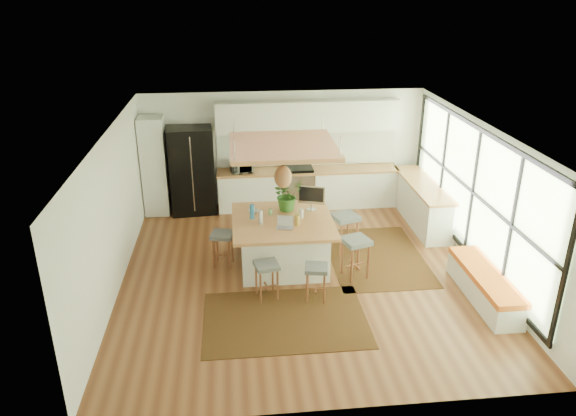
{
  "coord_description": "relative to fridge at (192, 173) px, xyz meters",
  "views": [
    {
      "loc": [
        -1.16,
        -8.76,
        5.01
      ],
      "look_at": [
        -0.2,
        0.5,
        1.1
      ],
      "focal_mm": 33.96,
      "sensor_mm": 36.0,
      "label": 1
    }
  ],
  "objects": [
    {
      "name": "island_plant",
      "position": [
        1.95,
        -2.35,
        0.25
      ],
      "size": [
        0.78,
        0.81,
        0.49
      ],
      "primitive_type": "imported",
      "rotation": [
        0.0,
        0.0,
        0.47
      ],
      "color": "#1E4C19",
      "rests_on": "island"
    },
    {
      "name": "microwave",
      "position": [
        1.14,
        -0.05,
        0.17
      ],
      "size": [
        0.54,
        0.37,
        0.33
      ],
      "primitive_type": "imported",
      "rotation": [
        0.0,
        0.0,
        0.21
      ],
      "color": "#A5A5AA",
      "rests_on": "back_counter_top"
    },
    {
      "name": "fridge",
      "position": [
        0.0,
        0.0,
        0.0
      ],
      "size": [
        1.06,
        0.86,
        2.0
      ],
      "primitive_type": null,
      "rotation": [
        0.0,
        0.0,
        0.09
      ],
      "color": "black",
      "rests_on": "floor"
    },
    {
      "name": "right_counter_base",
      "position": [
        5.06,
        -1.18,
        -0.49
      ],
      "size": [
        0.6,
        2.5,
        0.88
      ],
      "primitive_type": "cube",
      "color": "white",
      "rests_on": "floor"
    },
    {
      "name": "back_counter_base",
      "position": [
        2.68,
        0.0,
        -0.49
      ],
      "size": [
        4.2,
        0.6,
        0.88
      ],
      "primitive_type": "cube",
      "color": "white",
      "rests_on": "floor"
    },
    {
      "name": "wall_right",
      "position": [
        5.38,
        -3.18,
        0.42
      ],
      "size": [
        0.0,
        7.0,
        7.0
      ],
      "primitive_type": "plane",
      "rotation": [
        1.57,
        0.0,
        -1.57
      ],
      "color": "white",
      "rests_on": "ground"
    },
    {
      "name": "right_counter_top",
      "position": [
        5.06,
        -1.18,
        -0.03
      ],
      "size": [
        0.64,
        2.54,
        0.05
      ],
      "primitive_type": "cube",
      "color": "#AF6C3E",
      "rests_on": "right_counter_base"
    },
    {
      "name": "stool_near_right",
      "position": [
        2.26,
        -4.09,
        -0.57
      ],
      "size": [
        0.43,
        0.43,
        0.63
      ],
      "primitive_type": null,
      "rotation": [
        0.0,
        0.0,
        -0.17
      ],
      "color": "#4F5457",
      "rests_on": "floor"
    },
    {
      "name": "island_bowl",
      "position": [
        1.3,
        -2.42,
        0.03
      ],
      "size": [
        0.23,
        0.23,
        0.05
      ],
      "primitive_type": "imported",
      "rotation": [
        0.0,
        0.0,
        0.16
      ],
      "color": "silver",
      "rests_on": "island"
    },
    {
      "name": "pantry",
      "position": [
        -0.82,
        0.0,
        0.2
      ],
      "size": [
        0.55,
        0.6,
        2.25
      ],
      "primitive_type": "cube",
      "color": "white",
      "rests_on": "floor"
    },
    {
      "name": "ceiling_panel",
      "position": [
        1.83,
        -2.78,
        1.12
      ],
      "size": [
        1.86,
        1.86,
        0.8
      ],
      "primitive_type": null,
      "color": "#AF6C3E",
      "rests_on": "ceiling"
    },
    {
      "name": "stool_near_left",
      "position": [
        1.44,
        -3.95,
        -0.57
      ],
      "size": [
        0.45,
        0.45,
        0.65
      ],
      "primitive_type": null,
      "rotation": [
        0.0,
        0.0,
        0.2
      ],
      "color": "#4F5457",
      "rests_on": "floor"
    },
    {
      "name": "wall_front",
      "position": [
        2.13,
        -6.68,
        0.42
      ],
      "size": [
        6.5,
        0.0,
        6.5
      ],
      "primitive_type": "plane",
      "rotation": [
        -1.57,
        0.0,
        0.0
      ],
      "color": "white",
      "rests_on": "ground"
    },
    {
      "name": "window_wall",
      "position": [
        5.35,
        -3.18,
        0.47
      ],
      "size": [
        0.1,
        6.2,
        2.6
      ],
      "primitive_type": null,
      "color": "black",
      "rests_on": "wall_right"
    },
    {
      "name": "monitor",
      "position": [
        2.41,
        -2.4,
        0.26
      ],
      "size": [
        0.55,
        0.33,
        0.48
      ],
      "primitive_type": null,
      "rotation": [
        0.0,
        0.0,
        -0.3
      ],
      "color": "#A5A5AA",
      "rests_on": "island"
    },
    {
      "name": "stool_left_side",
      "position": [
        0.69,
        -2.73,
        -0.57
      ],
      "size": [
        0.47,
        0.47,
        0.67
      ],
      "primitive_type": null,
      "rotation": [
        0.0,
        0.0,
        -1.79
      ],
      "color": "#4F5457",
      "rests_on": "floor"
    },
    {
      "name": "backsplash",
      "position": [
        2.68,
        0.3,
        0.43
      ],
      "size": [
        4.2,
        0.02,
        0.8
      ],
      "primitive_type": "cube",
      "color": "white",
      "rests_on": "wall_back"
    },
    {
      "name": "laptop",
      "position": [
        1.82,
        -3.2,
        0.12
      ],
      "size": [
        0.35,
        0.37,
        0.22
      ],
      "primitive_type": null,
      "rotation": [
        0.0,
        0.0,
        -0.24
      ],
      "color": "#A5A5AA",
      "rests_on": "island"
    },
    {
      "name": "wall_back",
      "position": [
        2.13,
        0.32,
        0.42
      ],
      "size": [
        6.5,
        0.0,
        6.5
      ],
      "primitive_type": "plane",
      "rotation": [
        1.57,
        0.0,
        0.0
      ],
      "color": "white",
      "rests_on": "ground"
    },
    {
      "name": "floor",
      "position": [
        2.13,
        -3.18,
        -0.93
      ],
      "size": [
        7.0,
        7.0,
        0.0
      ],
      "primitive_type": "plane",
      "color": "brown",
      "rests_on": "ground"
    },
    {
      "name": "island_bottle_3",
      "position": [
        2.17,
        -2.77,
        0.1
      ],
      "size": [
        0.07,
        0.07,
        0.19
      ],
      "primitive_type": "cylinder",
      "color": "silver",
      "rests_on": "island"
    },
    {
      "name": "window_bench",
      "position": [
        5.08,
        -4.38,
        -0.68
      ],
      "size": [
        0.52,
        2.0,
        0.5
      ],
      "primitive_type": null,
      "color": "white",
      "rests_on": "floor"
    },
    {
      "name": "upper_cabinets",
      "position": [
        2.68,
        0.14,
        1.22
      ],
      "size": [
        4.2,
        0.34,
        0.7
      ],
      "primitive_type": "cube",
      "color": "white",
      "rests_on": "wall_back"
    },
    {
      "name": "ceiling",
      "position": [
        2.13,
        -3.18,
        1.78
      ],
      "size": [
        7.0,
        7.0,
        0.0
      ],
      "primitive_type": "plane",
      "rotation": [
        3.14,
        0.0,
        0.0
      ],
      "color": "white",
      "rests_on": "ground"
    },
    {
      "name": "stool_right_front",
      "position": [
        3.07,
        -3.41,
        -0.57
      ],
      "size": [
        0.57,
        0.57,
        0.76
      ],
      "primitive_type": null,
      "rotation": [
        0.0,
        0.0,
        1.89
      ],
      "color": "#4F5457",
      "rests_on": "floor"
    },
    {
      "name": "rug_near",
      "position": [
        1.68,
        -4.65,
        -0.92
      ],
      "size": [
        2.6,
        1.8,
        0.01
      ],
      "primitive_type": "cube",
      "color": "black",
      "rests_on": "floor"
    },
    {
      "name": "island_bottle_2",
      "position": [
        2.07,
        -3.12,
        0.1
      ],
      "size": [
        0.07,
        0.07,
        0.19
      ],
      "primitive_type": "cylinder",
      "color": "#A88538",
      "rests_on": "island"
    },
    {
      "name": "island",
      "position": [
        1.82,
        -2.82,
        -0.46
      ],
      "size": [
        1.85,
        1.85,
        0.93
      ],
      "primitive_type": null,
      "color": "#AF6C3E",
      "rests_on": "floor"
    },
    {
      "name": "stool_right_back",
      "position": [
        3.08,
        -2.41,
        -0.57
      ],
      "size": [
        0.6,
        0.6,
        0.79
      ],
      "primitive_type": null,
      "rotation": [
        0.0,
        0.0,
        1.9
      ],
      "color": "#4F5457",
      "rests_on": "floor"
    },
    {
      "name": "range",
      "position": [
        2.43,
        0.0,
        -0.43
      ],
      "size": [
        0.76,
        0.62,
        1.0
      ],
      "primitive_type": null,
      "color": "#A5A5AA",
      "rests_on": "floor"
    },
    {
      "name": "back_counter_top",
      "position": [
        2.68,
        0.0,
        -0.03
      ],
      "size": [
        4.24,
        0.64,
        0.05
      ],
      "primitive_type": "cube",
      "color": "#AF6C3E",
      "rests_on": "back_counter_base"
    },
    {
      "name": "island_bottle_0",
      "position": [
        1.27,
        -2.72,
        0.1
      ],
      "size": [
        0.07,
        0.07,
        0.19
      ],
      "primitive_type": "cylinder",
      "color": "teal",
      "rests_on": "island"
    },
    {
      "name": "wall_left",
      "position": [
        -1.12,
        -3.18,
        0.42
      ],
      "size": [
        0.0,
        7.0,
        7.0
      ],
      "primitive_type": "plane",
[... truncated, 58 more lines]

